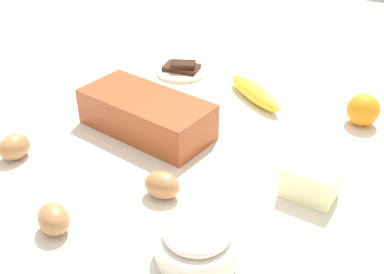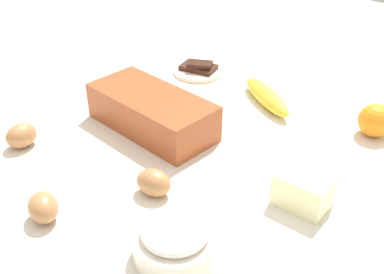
# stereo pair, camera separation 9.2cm
# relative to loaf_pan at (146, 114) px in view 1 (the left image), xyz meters

# --- Properties ---
(ground_plane) EXTENTS (2.40, 2.40, 0.02)m
(ground_plane) POSITION_rel_loaf_pan_xyz_m (0.13, -0.02, -0.05)
(ground_plane) COLOR silver
(loaf_pan) EXTENTS (0.29, 0.15, 0.08)m
(loaf_pan) POSITION_rel_loaf_pan_xyz_m (0.00, 0.00, 0.00)
(loaf_pan) COLOR #9E4723
(loaf_pan) RESTS_ON ground_plane
(flour_bowl) EXTENTS (0.13, 0.13, 0.07)m
(flour_bowl) POSITION_rel_loaf_pan_xyz_m (0.28, -0.24, -0.01)
(flour_bowl) COLOR silver
(flour_bowl) RESTS_ON ground_plane
(banana) EXTENTS (0.19, 0.13, 0.04)m
(banana) POSITION_rel_loaf_pan_xyz_m (0.13, 0.25, -0.02)
(banana) COLOR yellow
(banana) RESTS_ON ground_plane
(orange_fruit) EXTENTS (0.07, 0.07, 0.07)m
(orange_fruit) POSITION_rel_loaf_pan_xyz_m (0.37, 0.28, -0.01)
(orange_fruit) COLOR orange
(orange_fruit) RESTS_ON ground_plane
(butter_block) EXTENTS (0.09, 0.07, 0.06)m
(butter_block) POSITION_rel_loaf_pan_xyz_m (0.37, -0.02, -0.01)
(butter_block) COLOR #F4EDB2
(butter_block) RESTS_ON ground_plane
(egg_near_butter) EXTENTS (0.08, 0.07, 0.05)m
(egg_near_butter) POSITION_rel_loaf_pan_xyz_m (0.06, -0.32, -0.02)
(egg_near_butter) COLOR #AD7547
(egg_near_butter) RESTS_ON ground_plane
(egg_beside_bowl) EXTENTS (0.05, 0.07, 0.05)m
(egg_beside_bowl) POSITION_rel_loaf_pan_xyz_m (-0.15, -0.22, -0.02)
(egg_beside_bowl) COLOR #AF7648
(egg_beside_bowl) RESTS_ON ground_plane
(egg_loose) EXTENTS (0.07, 0.06, 0.05)m
(egg_loose) POSITION_rel_loaf_pan_xyz_m (0.16, -0.16, -0.02)
(egg_loose) COLOR #AE7647
(egg_loose) RESTS_ON ground_plane
(chocolate_plate) EXTENTS (0.13, 0.13, 0.03)m
(chocolate_plate) POSITION_rel_loaf_pan_xyz_m (-0.10, 0.28, -0.03)
(chocolate_plate) COLOR silver
(chocolate_plate) RESTS_ON ground_plane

